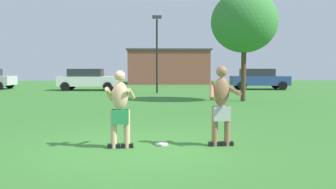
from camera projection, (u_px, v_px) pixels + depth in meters
name	position (u px, v px, depth m)	size (l,w,h in m)	color
ground_plane	(136.00, 148.00, 7.68)	(80.00, 80.00, 0.00)	#38752D
player_with_cap	(120.00, 106.00, 7.63)	(0.59, 0.57, 1.62)	black
player_in_gray	(221.00, 104.00, 7.82)	(0.67, 0.60, 1.71)	black
frisbee	(162.00, 144.00, 8.00)	(0.27, 0.27, 0.03)	white
car_white_near_post	(88.00, 79.00, 27.20)	(4.34, 2.10, 1.58)	white
car_blue_mid_lot	(259.00, 79.00, 28.30)	(4.38, 2.19, 1.58)	#2D478C
lamp_post	(157.00, 45.00, 24.11)	(0.60, 0.24, 5.04)	black
outbuilding_behind_lot	(168.00, 67.00, 39.04)	(8.43, 6.28, 3.53)	brown
tree_behind_players	(244.00, 22.00, 18.11)	(3.26, 3.26, 5.41)	#4C3823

